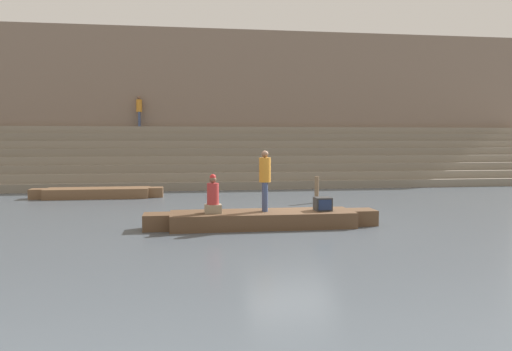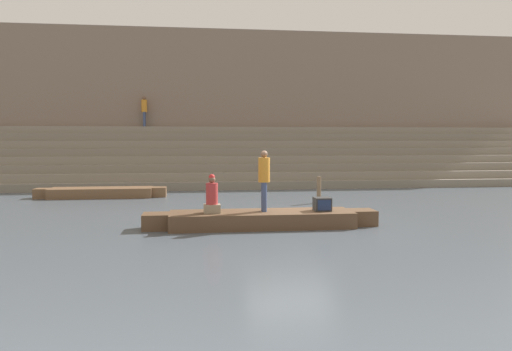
{
  "view_description": "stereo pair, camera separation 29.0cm",
  "coord_description": "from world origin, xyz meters",
  "px_view_note": "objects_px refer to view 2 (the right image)",
  "views": [
    {
      "loc": [
        -3.08,
        -14.07,
        2.39
      ],
      "look_at": [
        -0.96,
        0.44,
        1.33
      ],
      "focal_mm": 35.0,
      "sensor_mm": 36.0,
      "label": 1
    },
    {
      "loc": [
        -2.8,
        -14.11,
        2.39
      ],
      "look_at": [
        -0.96,
        0.44,
        1.33
      ],
      "focal_mm": 35.0,
      "sensor_mm": 36.0,
      "label": 2
    }
  ],
  "objects_px": {
    "mooring_post": "(319,190)",
    "moored_boat_shore": "(102,192)",
    "rowboat_main": "(261,219)",
    "person_on_steps": "(144,109)",
    "tv_set": "(322,204)",
    "person_standing": "(264,176)",
    "person_rowing": "(212,197)"
  },
  "relations": [
    {
      "from": "mooring_post",
      "to": "moored_boat_shore",
      "type": "bearing_deg",
      "value": 161.02
    },
    {
      "from": "rowboat_main",
      "to": "mooring_post",
      "type": "distance_m",
      "value": 5.61
    },
    {
      "from": "rowboat_main",
      "to": "person_on_steps",
      "type": "distance_m",
      "value": 15.41
    },
    {
      "from": "moored_boat_shore",
      "to": "mooring_post",
      "type": "relative_size",
      "value": 5.26
    },
    {
      "from": "tv_set",
      "to": "moored_boat_shore",
      "type": "distance_m",
      "value": 10.67
    },
    {
      "from": "person_standing",
      "to": "moored_boat_shore",
      "type": "distance_m",
      "value": 9.63
    },
    {
      "from": "mooring_post",
      "to": "tv_set",
      "type": "bearing_deg",
      "value": -103.35
    },
    {
      "from": "person_standing",
      "to": "rowboat_main",
      "type": "bearing_deg",
      "value": -143.57
    },
    {
      "from": "person_standing",
      "to": "tv_set",
      "type": "xyz_separation_m",
      "value": [
        1.61,
        -0.09,
        -0.78
      ]
    },
    {
      "from": "rowboat_main",
      "to": "person_rowing",
      "type": "bearing_deg",
      "value": -178.71
    },
    {
      "from": "person_standing",
      "to": "tv_set",
      "type": "bearing_deg",
      "value": 6.1
    },
    {
      "from": "person_on_steps",
      "to": "tv_set",
      "type": "bearing_deg",
      "value": -11.95
    },
    {
      "from": "person_rowing",
      "to": "rowboat_main",
      "type": "bearing_deg",
      "value": 5.28
    },
    {
      "from": "mooring_post",
      "to": "person_on_steps",
      "type": "relative_size",
      "value": 0.61
    },
    {
      "from": "mooring_post",
      "to": "person_rowing",
      "type": "bearing_deg",
      "value": -130.4
    },
    {
      "from": "rowboat_main",
      "to": "person_rowing",
      "type": "xyz_separation_m",
      "value": [
        -1.35,
        -0.1,
        0.62
      ]
    },
    {
      "from": "moored_boat_shore",
      "to": "mooring_post",
      "type": "distance_m",
      "value": 8.93
    },
    {
      "from": "mooring_post",
      "to": "rowboat_main",
      "type": "bearing_deg",
      "value": -120.49
    },
    {
      "from": "person_standing",
      "to": "mooring_post",
      "type": "xyz_separation_m",
      "value": [
        2.77,
        4.79,
        -0.89
      ]
    },
    {
      "from": "person_rowing",
      "to": "person_on_steps",
      "type": "distance_m",
      "value": 15.02
    },
    {
      "from": "rowboat_main",
      "to": "person_standing",
      "type": "distance_m",
      "value": 1.16
    },
    {
      "from": "rowboat_main",
      "to": "person_on_steps",
      "type": "xyz_separation_m",
      "value": [
        -4.43,
        14.26,
        3.8
      ]
    },
    {
      "from": "person_standing",
      "to": "mooring_post",
      "type": "bearing_deg",
      "value": 69.43
    },
    {
      "from": "rowboat_main",
      "to": "tv_set",
      "type": "distance_m",
      "value": 1.73
    },
    {
      "from": "rowboat_main",
      "to": "tv_set",
      "type": "relative_size",
      "value": 13.73
    },
    {
      "from": "rowboat_main",
      "to": "tv_set",
      "type": "bearing_deg",
      "value": -4.69
    },
    {
      "from": "mooring_post",
      "to": "person_standing",
      "type": "bearing_deg",
      "value": -120.02
    },
    {
      "from": "moored_boat_shore",
      "to": "mooring_post",
      "type": "xyz_separation_m",
      "value": [
        8.44,
        -2.9,
        0.28
      ]
    },
    {
      "from": "tv_set",
      "to": "person_on_steps",
      "type": "xyz_separation_m",
      "value": [
        -6.11,
        14.32,
        3.42
      ]
    },
    {
      "from": "tv_set",
      "to": "mooring_post",
      "type": "xyz_separation_m",
      "value": [
        1.16,
        4.88,
        -0.11
      ]
    },
    {
      "from": "rowboat_main",
      "to": "person_rowing",
      "type": "relative_size",
      "value": 6.1
    },
    {
      "from": "person_standing",
      "to": "person_on_steps",
      "type": "distance_m",
      "value": 15.15
    }
  ]
}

